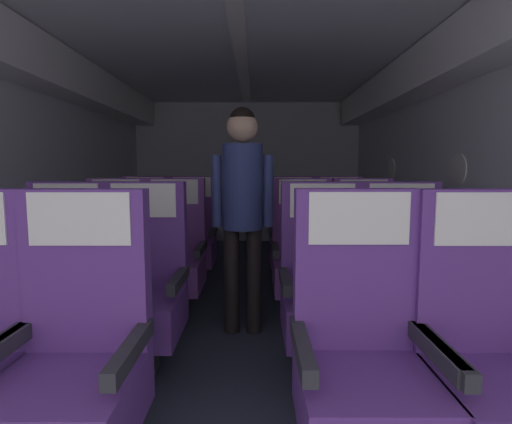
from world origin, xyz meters
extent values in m
cube|color=#2D3342|center=(0.00, 3.20, -0.01)|extent=(3.82, 6.80, 0.02)
cube|color=silver|center=(-1.81, 3.20, 1.12)|extent=(0.08, 6.40, 2.24)
cube|color=silver|center=(1.81, 3.20, 1.12)|extent=(0.08, 6.40, 2.24)
cube|color=silver|center=(0.00, 3.20, 2.24)|extent=(3.70, 6.40, 0.06)
cube|color=silver|center=(0.00, 6.42, 1.12)|extent=(3.70, 0.06, 2.24)
cube|color=white|center=(-1.61, 3.20, 2.02)|extent=(0.32, 6.15, 0.36)
cube|color=white|center=(1.61, 3.20, 2.02)|extent=(0.32, 6.15, 0.36)
cube|color=white|center=(0.00, 3.20, 2.20)|extent=(0.12, 5.76, 0.02)
cylinder|color=white|center=(1.77, 3.20, 1.17)|extent=(0.01, 0.26, 0.26)
cylinder|color=white|center=(1.77, 4.80, 1.17)|extent=(0.01, 0.26, 0.26)
cube|color=#5B3384|center=(-0.52, 1.28, 0.35)|extent=(0.48, 0.52, 0.23)
cube|color=#5B3384|center=(-0.52, 1.49, 0.78)|extent=(0.48, 0.09, 0.63)
cube|color=#28282D|center=(-0.30, 1.28, 0.56)|extent=(0.05, 0.44, 0.06)
cube|color=silver|center=(-0.52, 1.44, 0.99)|extent=(0.38, 0.01, 0.20)
cube|color=#5B3384|center=(0.99, 1.28, 0.35)|extent=(0.48, 0.52, 0.23)
cube|color=#5B3384|center=(0.99, 1.49, 0.78)|extent=(0.48, 0.09, 0.63)
cube|color=#28282D|center=(0.76, 1.28, 0.56)|extent=(0.05, 0.44, 0.06)
cube|color=silver|center=(0.99, 1.44, 0.99)|extent=(0.38, 0.01, 0.20)
cube|color=#5B3384|center=(0.53, 1.30, 0.35)|extent=(0.48, 0.52, 0.23)
cube|color=#5B3384|center=(0.53, 1.51, 0.78)|extent=(0.48, 0.09, 0.63)
cube|color=#28282D|center=(0.75, 1.30, 0.56)|extent=(0.05, 0.44, 0.06)
cube|color=#28282D|center=(0.30, 1.30, 0.56)|extent=(0.05, 0.44, 0.06)
cube|color=silver|center=(0.53, 1.46, 0.99)|extent=(0.38, 0.01, 0.20)
cube|color=#38383D|center=(-0.99, 2.16, 0.12)|extent=(0.17, 0.19, 0.23)
cube|color=#5B3384|center=(-0.99, 2.16, 0.35)|extent=(0.48, 0.52, 0.23)
cube|color=#5B3384|center=(-0.99, 2.37, 0.78)|extent=(0.48, 0.09, 0.63)
cube|color=#28282D|center=(-0.76, 2.16, 0.56)|extent=(0.05, 0.44, 0.06)
cube|color=#28282D|center=(-1.22, 2.16, 0.56)|extent=(0.05, 0.44, 0.06)
cube|color=silver|center=(-0.99, 2.32, 0.99)|extent=(0.38, 0.01, 0.20)
cube|color=#38383D|center=(-0.53, 2.15, 0.12)|extent=(0.17, 0.19, 0.23)
cube|color=#5B3384|center=(-0.53, 2.15, 0.35)|extent=(0.48, 0.52, 0.23)
cube|color=#5B3384|center=(-0.53, 2.37, 0.78)|extent=(0.48, 0.09, 0.63)
cube|color=#28282D|center=(-0.30, 2.15, 0.56)|extent=(0.05, 0.44, 0.06)
cube|color=#28282D|center=(-0.76, 2.15, 0.56)|extent=(0.05, 0.44, 0.06)
cube|color=silver|center=(-0.53, 2.32, 0.99)|extent=(0.38, 0.01, 0.20)
cube|color=#38383D|center=(0.99, 2.15, 0.12)|extent=(0.17, 0.19, 0.23)
cube|color=#5B3384|center=(0.99, 2.15, 0.35)|extent=(0.48, 0.52, 0.23)
cube|color=#5B3384|center=(0.99, 2.36, 0.78)|extent=(0.48, 0.09, 0.63)
cube|color=#28282D|center=(1.22, 2.15, 0.56)|extent=(0.05, 0.44, 0.06)
cube|color=#28282D|center=(0.77, 2.15, 0.56)|extent=(0.05, 0.44, 0.06)
cube|color=silver|center=(0.99, 2.31, 0.99)|extent=(0.38, 0.01, 0.20)
cube|color=#38383D|center=(0.53, 2.15, 0.12)|extent=(0.17, 0.19, 0.23)
cube|color=#5B3384|center=(0.53, 2.15, 0.35)|extent=(0.48, 0.52, 0.23)
cube|color=#5B3384|center=(0.53, 2.36, 0.78)|extent=(0.48, 0.09, 0.63)
cube|color=#28282D|center=(0.76, 2.15, 0.56)|extent=(0.05, 0.44, 0.06)
cube|color=#28282D|center=(0.30, 2.15, 0.56)|extent=(0.05, 0.44, 0.06)
cube|color=silver|center=(0.53, 2.31, 0.99)|extent=(0.38, 0.01, 0.20)
cube|color=#38383D|center=(-1.00, 3.03, 0.12)|extent=(0.17, 0.19, 0.23)
cube|color=#753D8E|center=(-1.00, 3.03, 0.35)|extent=(0.48, 0.52, 0.23)
cube|color=#753D8E|center=(-1.00, 3.24, 0.78)|extent=(0.48, 0.09, 0.63)
cube|color=#28282D|center=(-0.77, 3.03, 0.56)|extent=(0.05, 0.44, 0.06)
cube|color=#28282D|center=(-1.23, 3.03, 0.56)|extent=(0.05, 0.44, 0.06)
cube|color=silver|center=(-1.00, 3.19, 0.99)|extent=(0.38, 0.01, 0.20)
cube|color=#38383D|center=(-0.53, 3.04, 0.12)|extent=(0.17, 0.19, 0.23)
cube|color=#753D8E|center=(-0.53, 3.04, 0.35)|extent=(0.48, 0.52, 0.23)
cube|color=#753D8E|center=(-0.53, 3.25, 0.78)|extent=(0.48, 0.09, 0.63)
cube|color=#28282D|center=(-0.30, 3.04, 0.56)|extent=(0.05, 0.44, 0.06)
cube|color=#28282D|center=(-0.75, 3.04, 0.56)|extent=(0.05, 0.44, 0.06)
cube|color=silver|center=(-0.53, 3.20, 0.99)|extent=(0.38, 0.01, 0.20)
cube|color=#38383D|center=(1.00, 3.01, 0.12)|extent=(0.17, 0.19, 0.23)
cube|color=#753D8E|center=(1.00, 3.01, 0.35)|extent=(0.48, 0.52, 0.23)
cube|color=#753D8E|center=(1.00, 3.22, 0.78)|extent=(0.48, 0.09, 0.63)
cube|color=#28282D|center=(1.23, 3.01, 0.56)|extent=(0.05, 0.44, 0.06)
cube|color=#28282D|center=(0.77, 3.01, 0.56)|extent=(0.05, 0.44, 0.06)
cube|color=silver|center=(1.00, 3.17, 0.99)|extent=(0.38, 0.01, 0.20)
cube|color=#38383D|center=(0.51, 3.01, 0.12)|extent=(0.17, 0.19, 0.23)
cube|color=#753D8E|center=(0.51, 3.01, 0.35)|extent=(0.48, 0.52, 0.23)
cube|color=#753D8E|center=(0.51, 3.22, 0.78)|extent=(0.48, 0.09, 0.63)
cube|color=#28282D|center=(0.74, 3.01, 0.56)|extent=(0.05, 0.44, 0.06)
cube|color=#28282D|center=(0.28, 3.01, 0.56)|extent=(0.05, 0.44, 0.06)
cube|color=silver|center=(0.51, 3.17, 0.99)|extent=(0.38, 0.01, 0.20)
cube|color=#38383D|center=(-1.00, 3.90, 0.12)|extent=(0.17, 0.19, 0.23)
cube|color=#753D8E|center=(-1.00, 3.90, 0.35)|extent=(0.48, 0.52, 0.23)
cube|color=#753D8E|center=(-1.00, 4.11, 0.78)|extent=(0.48, 0.09, 0.63)
cube|color=#28282D|center=(-0.77, 3.90, 0.56)|extent=(0.05, 0.44, 0.06)
cube|color=#28282D|center=(-1.23, 3.90, 0.56)|extent=(0.05, 0.44, 0.06)
cube|color=silver|center=(-1.00, 4.06, 0.99)|extent=(0.38, 0.01, 0.20)
cube|color=#38383D|center=(-0.52, 3.89, 0.12)|extent=(0.17, 0.19, 0.23)
cube|color=#753D8E|center=(-0.52, 3.89, 0.35)|extent=(0.48, 0.52, 0.23)
cube|color=#753D8E|center=(-0.52, 4.10, 0.78)|extent=(0.48, 0.09, 0.63)
cube|color=#28282D|center=(-0.29, 3.89, 0.56)|extent=(0.05, 0.44, 0.06)
cube|color=#28282D|center=(-0.75, 3.89, 0.56)|extent=(0.05, 0.44, 0.06)
cube|color=silver|center=(-0.52, 4.05, 0.99)|extent=(0.38, 0.01, 0.20)
cube|color=#38383D|center=(0.99, 3.90, 0.12)|extent=(0.17, 0.19, 0.23)
cube|color=#753D8E|center=(0.99, 3.90, 0.35)|extent=(0.48, 0.52, 0.23)
cube|color=#753D8E|center=(0.99, 4.11, 0.78)|extent=(0.48, 0.09, 0.63)
cube|color=#28282D|center=(1.22, 3.90, 0.56)|extent=(0.05, 0.44, 0.06)
cube|color=#28282D|center=(0.76, 3.90, 0.56)|extent=(0.05, 0.44, 0.06)
cube|color=silver|center=(0.99, 4.06, 0.99)|extent=(0.38, 0.01, 0.20)
cube|color=#38383D|center=(0.52, 3.91, 0.12)|extent=(0.17, 0.19, 0.23)
cube|color=#753D8E|center=(0.52, 3.91, 0.35)|extent=(0.48, 0.52, 0.23)
cube|color=#753D8E|center=(0.52, 4.12, 0.78)|extent=(0.48, 0.09, 0.63)
cube|color=#28282D|center=(0.74, 3.91, 0.56)|extent=(0.05, 0.44, 0.06)
cube|color=#28282D|center=(0.29, 3.91, 0.56)|extent=(0.05, 0.44, 0.06)
cube|color=silver|center=(0.52, 4.07, 0.99)|extent=(0.38, 0.01, 0.20)
cylinder|color=black|center=(-0.04, 2.75, 0.38)|extent=(0.11, 0.11, 0.75)
cylinder|color=black|center=(0.12, 2.75, 0.38)|extent=(0.11, 0.11, 0.75)
cylinder|color=navy|center=(0.04, 2.75, 1.05)|extent=(0.28, 0.28, 0.59)
cylinder|color=navy|center=(-0.14, 2.75, 1.02)|extent=(0.07, 0.07, 0.50)
cylinder|color=navy|center=(0.22, 2.75, 1.02)|extent=(0.07, 0.07, 0.50)
sphere|color=tan|center=(0.04, 2.75, 1.46)|extent=(0.21, 0.21, 0.21)
sphere|color=black|center=(0.04, 2.75, 1.50)|extent=(0.18, 0.18, 0.18)
camera|label=1|loc=(0.14, -0.03, 1.18)|focal=27.95mm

